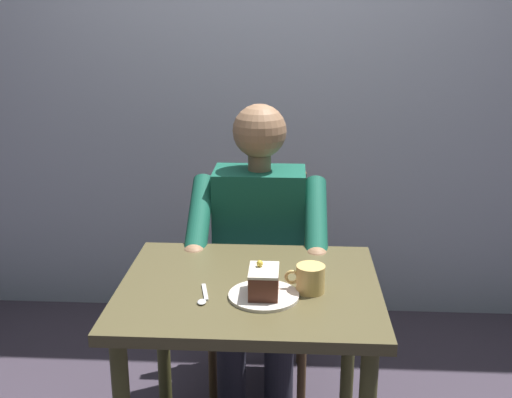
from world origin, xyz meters
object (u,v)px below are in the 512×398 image
(chair, at_px, (260,270))
(dessert_spoon, at_px, (203,297))
(coffee_cup, at_px, (310,278))
(seated_person, at_px, (258,255))
(cake_slice, at_px, (264,281))
(dining_table, at_px, (250,318))

(chair, relative_size, dessert_spoon, 6.36)
(coffee_cup, bearing_deg, seated_person, -71.12)
(coffee_cup, bearing_deg, chair, -75.45)
(cake_slice, bearing_deg, chair, -86.38)
(dining_table, bearing_deg, seated_person, -90.00)
(dining_table, xyz_separation_m, seated_person, (-0.00, -0.51, 0.01))
(coffee_cup, xyz_separation_m, dessert_spoon, (0.32, 0.07, -0.04))
(dining_table, relative_size, seated_person, 0.66)
(chair, relative_size, coffee_cup, 7.40)
(cake_slice, bearing_deg, dessert_spoon, 6.71)
(coffee_cup, relative_size, dessert_spoon, 0.86)
(chair, bearing_deg, coffee_cup, 104.55)
(chair, distance_m, cake_slice, 0.83)
(seated_person, height_order, dessert_spoon, seated_person)
(dining_table, relative_size, chair, 0.90)
(dining_table, xyz_separation_m, dessert_spoon, (0.13, 0.11, 0.12))
(dining_table, xyz_separation_m, chair, (0.00, -0.68, -0.13))
(dining_table, xyz_separation_m, coffee_cup, (-0.19, 0.04, 0.16))
(dining_table, relative_size, dessert_spoon, 5.69)
(chair, distance_m, coffee_cup, 0.80)
(chair, height_order, coffee_cup, chair)
(seated_person, bearing_deg, chair, -90.00)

